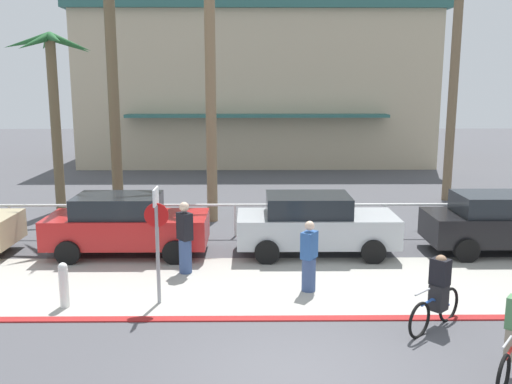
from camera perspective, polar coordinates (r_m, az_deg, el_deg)
The scene contains 17 objects.
ground_plane at distance 19.11m, azimuth 1.53°, elevation -3.28°, with size 80.00×80.00×0.00m, color #4C4C51.
sidewalk_strip at distance 13.57m, azimuth 2.45°, elevation -9.32°, with size 44.00×4.00×0.02m, color #ADAAA0.
curb_paint at distance 11.71m, azimuth 2.98°, elevation -12.71°, with size 44.00×0.24×0.03m, color maroon.
building_backdrop at distance 34.88m, azimuth 0.00°, elevation 10.76°, with size 20.44×10.17×9.05m.
rail_fence at distance 17.45m, azimuth 1.73°, elevation -1.83°, with size 21.07×0.08×1.04m.
stop_sign_bike_lane at distance 12.12m, azimuth -10.03°, elevation -3.72°, with size 0.52×0.56×2.56m.
bollard_1 at distance 12.75m, azimuth -18.93°, elevation -8.87°, with size 0.20×0.20×1.00m.
palm_tree_0 at distance 21.82m, azimuth -19.88°, elevation 10.59°, with size 3.18×3.33×6.50m.
palm_tree_1 at distance 19.33m, azimuth -14.72°, elevation 15.65°, with size 3.15×3.34×8.60m.
palm_tree_2 at distance 19.17m, azimuth -4.71°, elevation 18.19°, with size 3.58×2.81×9.97m.
palm_tree_3 at distance 23.99m, azimuth 19.86°, elevation 17.03°, with size 3.34×3.18×10.09m.
car_red_1 at distance 16.00m, azimuth -13.09°, elevation -3.21°, with size 4.40×2.02×1.69m.
car_silver_2 at distance 15.72m, azimuth 5.96°, elevation -3.22°, with size 4.40×2.02×1.69m.
car_black_3 at distance 17.25m, azimuth 23.85°, elevation -2.84°, with size 4.40×2.02×1.69m.
cyclist_blue_0 at distance 11.65m, azimuth 17.95°, elevation -9.79°, with size 1.38×1.27×1.50m.
pedestrian_0 at distance 12.94m, azimuth 5.40°, elevation -6.82°, with size 0.44×0.48×1.67m.
pedestrian_2 at distance 14.16m, azimuth -7.22°, elevation -4.89°, with size 0.45×0.48×1.84m.
Camera 1 is at (-0.71, -8.50, 4.73)m, focal length 39.40 mm.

